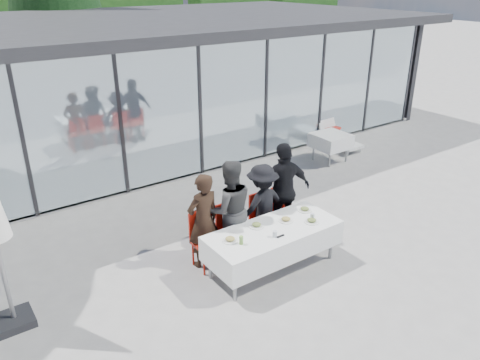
# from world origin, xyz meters

# --- Properties ---
(ground) EXTENTS (90.00, 90.00, 0.00)m
(ground) POSITION_xyz_m (0.00, 0.00, 0.00)
(ground) COLOR #9B9893
(ground) RESTS_ON ground
(pavilion) EXTENTS (14.80, 8.80, 3.44)m
(pavilion) POSITION_xyz_m (2.00, 8.16, 2.15)
(pavilion) COLOR gray
(pavilion) RESTS_ON ground
(dining_table) EXTENTS (2.26, 0.96, 0.75)m
(dining_table) POSITION_xyz_m (-0.07, -0.12, 0.54)
(dining_table) COLOR white
(dining_table) RESTS_ON ground
(diner_a) EXTENTS (0.65, 0.65, 1.66)m
(diner_a) POSITION_xyz_m (-0.93, 0.65, 0.83)
(diner_a) COLOR #301F15
(diner_a) RESTS_ON ground
(diner_chair_a) EXTENTS (0.44, 0.44, 0.97)m
(diner_chair_a) POSITION_xyz_m (-0.93, 0.63, 0.54)
(diner_chair_a) COLOR #AD180B
(diner_chair_a) RESTS_ON ground
(diner_b) EXTENTS (1.09, 1.09, 1.77)m
(diner_b) POSITION_xyz_m (-0.42, 0.65, 0.88)
(diner_b) COLOR #444444
(diner_b) RESTS_ON ground
(diner_chair_b) EXTENTS (0.44, 0.44, 0.97)m
(diner_chair_b) POSITION_xyz_m (-0.42, 0.63, 0.54)
(diner_chair_b) COLOR #AD180B
(diner_chair_b) RESTS_ON ground
(diner_c) EXTENTS (1.02, 1.02, 1.53)m
(diner_c) POSITION_xyz_m (0.29, 0.65, 0.76)
(diner_c) COLOR black
(diner_c) RESTS_ON ground
(diner_chair_c) EXTENTS (0.44, 0.44, 0.97)m
(diner_chair_c) POSITION_xyz_m (0.29, 0.63, 0.54)
(diner_chair_c) COLOR #AD180B
(diner_chair_c) RESTS_ON ground
(diner_d) EXTENTS (1.24, 1.24, 1.82)m
(diner_d) POSITION_xyz_m (0.78, 0.65, 0.91)
(diner_d) COLOR black
(diner_d) RESTS_ON ground
(diner_chair_d) EXTENTS (0.44, 0.44, 0.97)m
(diner_chair_d) POSITION_xyz_m (0.78, 0.63, 0.54)
(diner_chair_d) COLOR #AD180B
(diner_chair_d) RESTS_ON ground
(plate_a) EXTENTS (0.25, 0.25, 0.07)m
(plate_a) POSITION_xyz_m (-0.86, -0.03, 0.78)
(plate_a) COLOR white
(plate_a) RESTS_ON dining_table
(plate_b) EXTENTS (0.25, 0.25, 0.07)m
(plate_b) POSITION_xyz_m (-0.25, 0.10, 0.78)
(plate_b) COLOR white
(plate_b) RESTS_ON dining_table
(plate_c) EXTENTS (0.25, 0.25, 0.07)m
(plate_c) POSITION_xyz_m (0.26, -0.03, 0.78)
(plate_c) COLOR white
(plate_c) RESTS_ON dining_table
(plate_d) EXTENTS (0.25, 0.25, 0.07)m
(plate_d) POSITION_xyz_m (0.77, 0.06, 0.78)
(plate_d) COLOR white
(plate_d) RESTS_ON dining_table
(plate_extra) EXTENTS (0.25, 0.25, 0.07)m
(plate_extra) POSITION_xyz_m (0.59, -0.31, 0.78)
(plate_extra) COLOR white
(plate_extra) RESTS_ON dining_table
(juice_bottle) EXTENTS (0.06, 0.06, 0.13)m
(juice_bottle) POSITION_xyz_m (-0.77, -0.20, 0.82)
(juice_bottle) COLOR #7CB24A
(juice_bottle) RESTS_ON dining_table
(drinking_glasses) EXTENTS (0.96, 0.17, 0.10)m
(drinking_glasses) POSITION_xyz_m (0.23, -0.28, 0.80)
(drinking_glasses) COLOR silver
(drinking_glasses) RESTS_ON dining_table
(folded_eyeglasses) EXTENTS (0.14, 0.03, 0.01)m
(folded_eyeglasses) POSITION_xyz_m (-0.13, -0.37, 0.76)
(folded_eyeglasses) COLOR black
(folded_eyeglasses) RESTS_ON dining_table
(spare_table_right) EXTENTS (0.86, 0.86, 0.74)m
(spare_table_right) POSITION_xyz_m (4.24, 2.86, 0.55)
(spare_table_right) COLOR white
(spare_table_right) RESTS_ON ground
(spare_chair_a) EXTENTS (0.51, 0.51, 0.97)m
(spare_chair_a) POSITION_xyz_m (5.28, 3.99, 0.54)
(spare_chair_a) COLOR #AD180B
(spare_chair_a) RESTS_ON ground
(spare_chair_b) EXTENTS (0.52, 0.52, 0.97)m
(spare_chair_b) POSITION_xyz_m (6.05, 4.21, 0.54)
(spare_chair_b) COLOR #AD180B
(spare_chair_b) RESTS_ON ground
(lounger) EXTENTS (0.62, 1.34, 0.72)m
(lounger) POSITION_xyz_m (5.20, 3.56, 0.26)
(lounger) COLOR silver
(lounger) RESTS_ON ground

